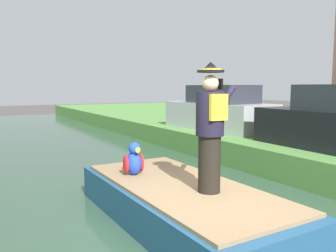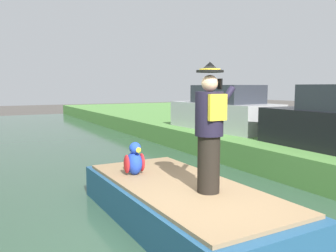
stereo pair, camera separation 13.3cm
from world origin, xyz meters
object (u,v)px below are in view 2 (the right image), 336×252
person_pirate (210,128)px  boat (181,203)px  parrot_plush (134,161)px  parked_car_silver (224,111)px

person_pirate → boat: bearing=104.2°
parrot_plush → parked_car_silver: size_ratio=0.14×
parrot_plush → parked_car_silver: 6.46m
boat → parked_car_silver: (4.63, 4.91, 0.99)m
person_pirate → parked_car_silver: size_ratio=0.45×
person_pirate → parrot_plush: bearing=110.0°
boat → parked_car_silver: 6.82m
parrot_plush → parked_car_silver: parked_car_silver is taller
boat → person_pirate: 1.35m
boat → parrot_plush: size_ratio=7.40×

